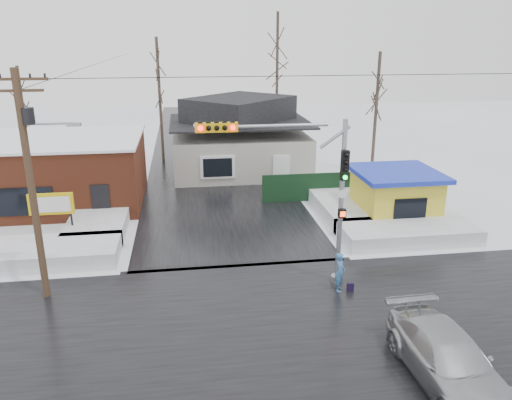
{
  "coord_description": "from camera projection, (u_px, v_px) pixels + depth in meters",
  "views": [
    {
      "loc": [
        -2.22,
        -15.54,
        10.04
      ],
      "look_at": [
        0.88,
        5.61,
        3.0
      ],
      "focal_mm": 35.0,
      "sensor_mm": 36.0,
      "label": 1
    }
  ],
  "objects": [
    {
      "name": "ground",
      "position": [
        254.0,
        328.0,
        18.05
      ],
      "size": [
        120.0,
        120.0,
        0.0
      ],
      "primitive_type": "plane",
      "color": "white",
      "rests_on": "ground"
    },
    {
      "name": "road_ns",
      "position": [
        254.0,
        327.0,
        18.05
      ],
      "size": [
        10.0,
        120.0,
        0.02
      ],
      "primitive_type": "cube",
      "color": "black",
      "rests_on": "ground"
    },
    {
      "name": "road_ew",
      "position": [
        254.0,
        327.0,
        18.05
      ],
      "size": [
        120.0,
        10.0,
        0.02
      ],
      "primitive_type": "cube",
      "color": "black",
      "rests_on": "ground"
    },
    {
      "name": "snowbank_nw",
      "position": [
        43.0,
        253.0,
        23.26
      ],
      "size": [
        7.0,
        3.0,
        0.8
      ],
      "primitive_type": "cube",
      "color": "white",
      "rests_on": "ground"
    },
    {
      "name": "snowbank_ne",
      "position": [
        408.0,
        232.0,
        25.74
      ],
      "size": [
        7.0,
        3.0,
        0.8
      ],
      "primitive_type": "cube",
      "color": "white",
      "rests_on": "ground"
    },
    {
      "name": "snowbank_nside_w",
      "position": [
        102.0,
        215.0,
        28.24
      ],
      "size": [
        3.0,
        8.0,
        0.8
      ],
      "primitive_type": "cube",
      "color": "white",
      "rests_on": "ground"
    },
    {
      "name": "snowbank_nside_e",
      "position": [
        341.0,
        204.0,
        30.16
      ],
      "size": [
        3.0,
        8.0,
        0.8
      ],
      "primitive_type": "cube",
      "color": "white",
      "rests_on": "ground"
    },
    {
      "name": "traffic_signal",
      "position": [
        304.0,
        182.0,
        19.75
      ],
      "size": [
        6.05,
        0.68,
        7.0
      ],
      "color": "gray",
      "rests_on": "ground"
    },
    {
      "name": "utility_pole",
      "position": [
        32.0,
        175.0,
        18.65
      ],
      "size": [
        3.15,
        0.44,
        9.0
      ],
      "color": "#382619",
      "rests_on": "ground"
    },
    {
      "name": "brick_building",
      "position": [
        43.0,
        171.0,
        30.92
      ],
      "size": [
        12.2,
        8.2,
        4.12
      ],
      "color": "brown",
      "rests_on": "ground"
    },
    {
      "name": "marquee_sign",
      "position": [
        51.0,
        205.0,
        25.13
      ],
      "size": [
        2.2,
        0.21,
        2.55
      ],
      "color": "black",
      "rests_on": "ground"
    },
    {
      "name": "house",
      "position": [
        240.0,
        138.0,
        38.18
      ],
      "size": [
        10.4,
        8.4,
        5.76
      ],
      "color": "#B3AFA1",
      "rests_on": "ground"
    },
    {
      "name": "kiosk",
      "position": [
        395.0,
        195.0,
        28.29
      ],
      "size": [
        4.6,
        4.6,
        2.88
      ],
      "color": "gold",
      "rests_on": "ground"
    },
    {
      "name": "fence",
      "position": [
        324.0,
        187.0,
        31.82
      ],
      "size": [
        8.0,
        0.12,
        1.8
      ],
      "primitive_type": "cube",
      "color": "black",
      "rests_on": "ground"
    },
    {
      "name": "tree_far_left",
      "position": [
        158.0,
        64.0,
        39.44
      ],
      "size": [
        3.0,
        3.0,
        10.0
      ],
      "color": "#332821",
      "rests_on": "ground"
    },
    {
      "name": "tree_far_mid",
      "position": [
        277.0,
        42.0,
        42.2
      ],
      "size": [
        3.0,
        3.0,
        12.0
      ],
      "color": "#332821",
      "rests_on": "ground"
    },
    {
      "name": "tree_far_right",
      "position": [
        378.0,
        78.0,
        36.26
      ],
      "size": [
        3.0,
        3.0,
        9.0
      ],
      "color": "#332821",
      "rests_on": "ground"
    },
    {
      "name": "tree_far_west",
      "position": [
        20.0,
        89.0,
        36.68
      ],
      "size": [
        3.0,
        3.0,
        8.0
      ],
      "color": "#332821",
      "rests_on": "ground"
    },
    {
      "name": "pedestrian",
      "position": [
        340.0,
        272.0,
        20.4
      ],
      "size": [
        0.6,
        0.72,
        1.68
      ],
      "primitive_type": "imported",
      "rotation": [
        0.0,
        0.0,
        1.19
      ],
      "color": "teal",
      "rests_on": "ground"
    },
    {
      "name": "car",
      "position": [
        448.0,
        359.0,
        15.03
      ],
      "size": [
        2.32,
        5.4,
        1.55
      ],
      "primitive_type": "imported",
      "rotation": [
        0.0,
        0.0,
        0.03
      ],
      "color": "#A8ABAF",
      "rests_on": "ground"
    },
    {
      "name": "shopping_bag",
      "position": [
        350.0,
        288.0,
        20.55
      ],
      "size": [
        0.29,
        0.15,
        0.35
      ],
      "primitive_type": "cube",
      "rotation": [
        0.0,
        0.0,
        -0.09
      ],
      "color": "black",
      "rests_on": "ground"
    }
  ]
}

